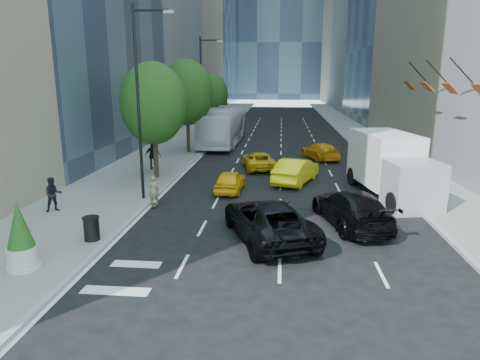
# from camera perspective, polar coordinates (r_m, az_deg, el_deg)

# --- Properties ---
(ground) EXTENTS (160.00, 160.00, 0.00)m
(ground) POSITION_cam_1_polar(r_m,az_deg,el_deg) (19.17, 2.36, -6.67)
(ground) COLOR black
(ground) RESTS_ON ground
(sidewalk_left) EXTENTS (6.00, 120.00, 0.15)m
(sidewalk_left) POSITION_cam_1_polar(r_m,az_deg,el_deg) (49.42, -6.22, 5.90)
(sidewalk_left) COLOR slate
(sidewalk_left) RESTS_ON ground
(sidewalk_right) EXTENTS (4.00, 120.00, 0.15)m
(sidewalk_right) POSITION_cam_1_polar(r_m,az_deg,el_deg) (49.25, 16.09, 5.42)
(sidewalk_right) COLOR slate
(sidewalk_right) RESTS_ON ground
(tower_right_far) EXTENTS (20.00, 24.00, 50.00)m
(tower_right_far) POSITION_cam_1_polar(r_m,az_deg,el_deg) (119.28, 16.81, 21.93)
(tower_right_far) COLOR gray
(tower_right_far) RESTS_ON ground
(lamp_near) EXTENTS (2.13, 0.22, 10.00)m
(lamp_near) POSITION_cam_1_polar(r_m,az_deg,el_deg) (23.14, -13.06, 11.22)
(lamp_near) COLOR black
(lamp_near) RESTS_ON sidewalk_left
(lamp_far) EXTENTS (2.13, 0.22, 10.00)m
(lamp_far) POSITION_cam_1_polar(r_m,az_deg,el_deg) (40.62, -4.94, 12.40)
(lamp_far) COLOR black
(lamp_far) RESTS_ON sidewalk_left
(tree_near) EXTENTS (4.20, 4.20, 7.46)m
(tree_near) POSITION_cam_1_polar(r_m,az_deg,el_deg) (28.21, -11.48, 9.95)
(tree_near) COLOR #2D2311
(tree_near) RESTS_ON sidewalk_left
(tree_mid) EXTENTS (4.50, 4.50, 7.99)m
(tree_mid) POSITION_cam_1_polar(r_m,az_deg,el_deg) (37.87, -7.08, 11.51)
(tree_mid) COLOR #2D2311
(tree_mid) RESTS_ON sidewalk_left
(tree_far) EXTENTS (3.90, 3.90, 6.92)m
(tree_far) POSITION_cam_1_polar(r_m,az_deg,el_deg) (50.66, -3.86, 11.30)
(tree_far) COLOR #2D2311
(tree_far) RESTS_ON sidewalk_left
(traffic_signal) EXTENTS (2.48, 0.53, 5.20)m
(traffic_signal) POSITION_cam_1_polar(r_m,az_deg,el_deg) (58.47, -1.78, 11.25)
(traffic_signal) COLOR black
(traffic_signal) RESTS_ON sidewalk_left
(facade_flags) EXTENTS (1.85, 13.30, 2.05)m
(facade_flags) POSITION_cam_1_polar(r_m,az_deg,el_deg) (29.60, 25.15, 11.48)
(facade_flags) COLOR black
(facade_flags) RESTS_ON ground
(skateboarder) EXTENTS (0.64, 0.49, 1.56)m
(skateboarder) POSITION_cam_1_polar(r_m,az_deg,el_deg) (22.72, -11.44, -1.62)
(skateboarder) COLOR #807450
(skateboarder) RESTS_ON ground
(black_sedan_lincoln) EXTENTS (4.65, 6.54, 1.66)m
(black_sedan_lincoln) POSITION_cam_1_polar(r_m,az_deg,el_deg) (17.93, 3.81, -5.33)
(black_sedan_lincoln) COLOR black
(black_sedan_lincoln) RESTS_ON ground
(black_sedan_mercedes) EXTENTS (3.52, 5.99, 1.63)m
(black_sedan_mercedes) POSITION_cam_1_polar(r_m,az_deg,el_deg) (20.13, 14.60, -3.66)
(black_sedan_mercedes) COLOR black
(black_sedan_mercedes) RESTS_ON ground
(taxi_a) EXTENTS (1.68, 3.77, 1.26)m
(taxi_a) POSITION_cam_1_polar(r_m,az_deg,el_deg) (25.36, -1.33, -0.11)
(taxi_a) COLOR #FFB10D
(taxi_a) RESTS_ON ground
(taxi_b) EXTENTS (3.23, 5.09, 1.59)m
(taxi_b) POSITION_cam_1_polar(r_m,az_deg,el_deg) (27.61, 7.48, 1.26)
(taxi_b) COLOR yellow
(taxi_b) RESTS_ON ground
(taxi_c) EXTENTS (2.91, 4.84, 1.26)m
(taxi_c) POSITION_cam_1_polar(r_m,az_deg,el_deg) (31.58, 2.51, 2.62)
(taxi_c) COLOR #D59D0B
(taxi_c) RESTS_ON ground
(taxi_d) EXTENTS (3.45, 4.98, 1.34)m
(taxi_d) POSITION_cam_1_polar(r_m,az_deg,el_deg) (35.96, 10.62, 3.82)
(taxi_d) COLOR orange
(taxi_d) RESTS_ON ground
(city_bus) EXTENTS (3.33, 13.16, 3.65)m
(city_bus) POSITION_cam_1_polar(r_m,az_deg,el_deg) (43.20, -2.22, 7.20)
(city_bus) COLOR silver
(city_bus) RESTS_ON ground
(box_truck) EXTENTS (3.91, 7.68, 3.50)m
(box_truck) POSITION_cam_1_polar(r_m,az_deg,el_deg) (25.52, 19.45, 1.85)
(box_truck) COLOR silver
(box_truck) RESTS_ON ground
(pedestrian_a) EXTENTS (1.05, 1.02, 1.71)m
(pedestrian_a) POSITION_cam_1_polar(r_m,az_deg,el_deg) (22.93, -23.63, -1.78)
(pedestrian_a) COLOR black
(pedestrian_a) RESTS_ON sidewalk_left
(pedestrian_b) EXTENTS (1.18, 0.53, 1.99)m
(pedestrian_b) POSITION_cam_1_polar(r_m,az_deg,el_deg) (31.28, -11.53, 3.22)
(pedestrian_b) COLOR black
(pedestrian_b) RESTS_ON sidewalk_left
(trash_can) EXTENTS (0.63, 0.63, 0.94)m
(trash_can) POSITION_cam_1_polar(r_m,az_deg,el_deg) (18.48, -19.19, -6.19)
(trash_can) COLOR black
(trash_can) RESTS_ON sidewalk_left
(planter_shrub) EXTENTS (1.01, 1.01, 2.42)m
(planter_shrub) POSITION_cam_1_polar(r_m,az_deg,el_deg) (16.54, -27.22, -6.80)
(planter_shrub) COLOR beige
(planter_shrub) RESTS_ON sidewalk_left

